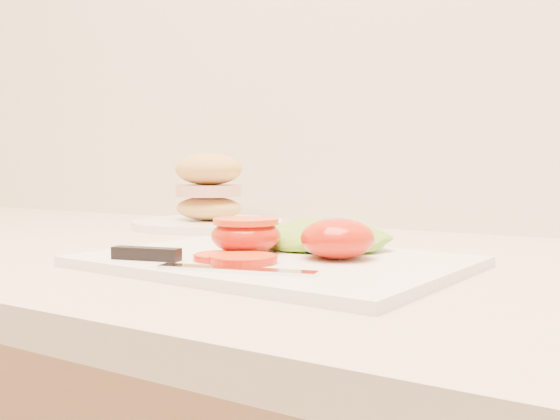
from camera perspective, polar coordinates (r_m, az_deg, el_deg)
The scene contains 9 objects.
cutting_board at distance 0.61m, azimuth -0.50°, elevation -4.72°, with size 0.35×0.25×0.01m, color white.
tomato_half_dome at distance 0.60m, azimuth 5.28°, elevation -2.60°, with size 0.07×0.07×0.04m, color red.
tomato_half_cut at distance 0.63m, azimuth -3.13°, elevation -2.21°, with size 0.07×0.07×0.04m.
tomato_slice_0 at distance 0.57m, azimuth -3.37°, elevation -4.50°, with size 0.06×0.06×0.01m, color orange.
tomato_slice_1 at distance 0.59m, azimuth -5.25°, elevation -4.29°, with size 0.05×0.05×0.01m, color orange.
lettuce_leaf_0 at distance 0.68m, azimuth 2.18°, elevation -2.35°, with size 0.14×0.09×0.03m, color #6DAF2E.
lettuce_leaf_1 at distance 0.66m, azimuth 5.59°, elevation -2.66°, with size 0.11×0.08×0.02m, color #6DAF2E.
knife at distance 0.57m, azimuth -9.21°, elevation -4.50°, with size 0.21×0.05×0.01m.
sandwich_plate at distance 1.01m, azimuth -6.54°, elevation 0.83°, with size 0.24×0.24×0.12m.
Camera 1 is at (-0.10, 1.08, 1.03)m, focal length 40.00 mm.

